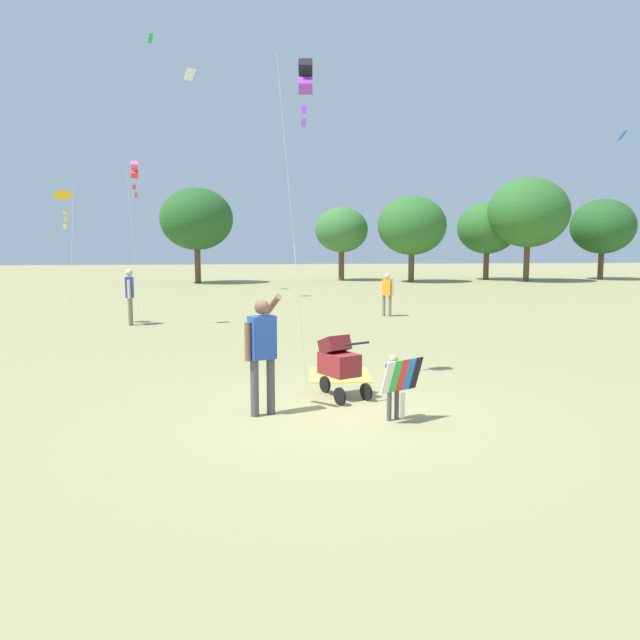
# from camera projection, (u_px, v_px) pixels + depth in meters

# --- Properties ---
(ground_plane) EXTENTS (120.00, 120.00, 0.00)m
(ground_plane) POSITION_uv_depth(u_px,v_px,m) (334.00, 412.00, 9.20)
(ground_plane) COLOR #938E5B
(treeline_distant) EXTENTS (30.72, 6.07, 6.49)m
(treeline_distant) POSITION_uv_depth(u_px,v_px,m) (444.00, 222.00, 38.85)
(treeline_distant) COLOR brown
(treeline_distant) RESTS_ON ground
(child_with_butterfly_kite) EXTENTS (0.65, 0.50, 0.94)m
(child_with_butterfly_kite) POSITION_uv_depth(u_px,v_px,m) (395.00, 381.00, 8.71)
(child_with_butterfly_kite) COLOR #4C4C51
(child_with_butterfly_kite) RESTS_ON ground
(person_adult_flyer) EXTENTS (0.55, 0.66, 1.79)m
(person_adult_flyer) POSITION_uv_depth(u_px,v_px,m) (262.00, 346.00, 8.94)
(person_adult_flyer) COLOR #4C4C51
(person_adult_flyer) RESTS_ON ground
(stroller) EXTENTS (0.84, 1.09, 1.03)m
(stroller) POSITION_uv_depth(u_px,v_px,m) (338.00, 361.00, 10.01)
(stroller) COLOR black
(stroller) RESTS_ON ground
(kite_adult_black) EXTENTS (0.69, 2.01, 5.61)m
(kite_adult_black) POSITION_uv_depth(u_px,v_px,m) (305.00, 80.00, 10.43)
(kite_adult_black) COLOR black
(kite_adult_black) RESTS_ON ground
(kite_orange_delta) EXTENTS (1.72, 4.19, 4.06)m
(kite_orange_delta) POSITION_uv_depth(u_px,v_px,m) (63.00, 197.00, 18.10)
(kite_orange_delta) COLOR #F4A319
(kite_orange_delta) RESTS_ON ground
(kite_green_novelty) EXTENTS (0.26, 1.88, 4.85)m
(kite_green_novelty) POSITION_uv_depth(u_px,v_px,m) (134.00, 172.00, 17.74)
(kite_green_novelty) COLOR pink
(kite_green_novelty) RESTS_ON ground
(distant_kites_cluster) EXTENTS (20.61, 6.67, 11.36)m
(distant_kites_cluster) POSITION_uv_depth(u_px,v_px,m) (299.00, 62.00, 26.87)
(distant_kites_cluster) COLOR green
(person_red_shirt) EXTENTS (0.27, 0.55, 1.71)m
(person_red_shirt) POSITION_uv_depth(u_px,v_px,m) (130.00, 292.00, 18.66)
(person_red_shirt) COLOR #7F705B
(person_red_shirt) RESTS_ON ground
(person_sitting_far) EXTENTS (0.39, 0.34, 1.46)m
(person_sitting_far) POSITION_uv_depth(u_px,v_px,m) (387.00, 291.00, 20.87)
(person_sitting_far) COLOR #7F705B
(person_sitting_far) RESTS_ON ground
(picnic_blanket) EXTENTS (1.23, 1.43, 0.02)m
(picnic_blanket) POSITION_uv_depth(u_px,v_px,m) (340.00, 375.00, 11.75)
(picnic_blanket) COLOR gold
(picnic_blanket) RESTS_ON ground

